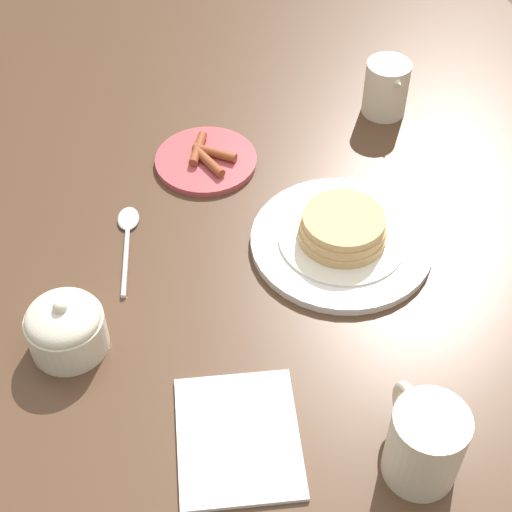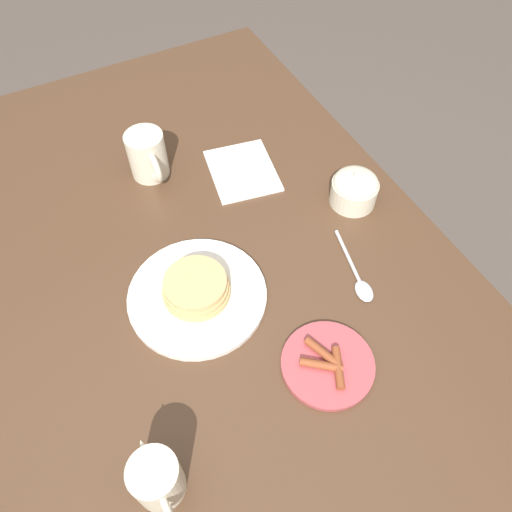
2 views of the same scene
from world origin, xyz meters
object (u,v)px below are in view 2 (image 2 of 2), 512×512
Objects in this scene: napkin at (242,171)px; sugar_bowl at (355,189)px; spoon at (358,279)px; pancake_plate at (197,292)px; side_plate_bacon at (328,364)px; coffee_mug at (148,155)px; creamer_pitcher at (157,478)px.

sugar_bowl is at bearing 41.97° from napkin.
sugar_bowl is 0.20m from spoon.
pancake_plate reaches higher than spoon.
napkin is (-0.47, 0.08, -0.00)m from side_plate_bacon.
pancake_plate is 0.38m from sugar_bowl.
sugar_bowl is 0.57× the size of spoon.
coffee_mug reaches higher than napkin.
creamer_pitcher is 0.66× the size of spoon.
sugar_bowl is at bearing 51.78° from coffee_mug.
creamer_pitcher is at bearing -81.49° from side_plate_bacon.
creamer_pitcher is at bearing -70.08° from spoon.
creamer_pitcher reaches higher than pancake_plate.
creamer_pitcher is 0.64m from sugar_bowl.
creamer_pitcher reaches higher than side_plate_bacon.
side_plate_bacon is 1.63× the size of sugar_bowl.
pancake_plate is 0.30m from spoon.
napkin is at bearing 63.97° from coffee_mug.
pancake_plate is 0.34m from coffee_mug.
spoon is at bearing -30.57° from sugar_bowl.
spoon is (0.10, 0.28, -0.01)m from pancake_plate.
napkin is at bearing -138.03° from sugar_bowl.
coffee_mug is at bearing -169.86° from side_plate_bacon.
spoon is (-0.16, 0.45, -0.04)m from creamer_pitcher.
spoon is (0.17, -0.10, -0.03)m from sugar_bowl.
creamer_pitcher is 1.17× the size of sugar_bowl.
side_plate_bacon is 0.47m from napkin.
creamer_pitcher is at bearing -32.92° from pancake_plate.
coffee_mug is 0.62× the size of napkin.
creamer_pitcher is (0.05, -0.31, 0.04)m from side_plate_bacon.
side_plate_bacon is 0.38m from sugar_bowl.
side_plate_bacon is at bearing -40.15° from sugar_bowl.
side_plate_bacon is at bearing 98.51° from creamer_pitcher.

